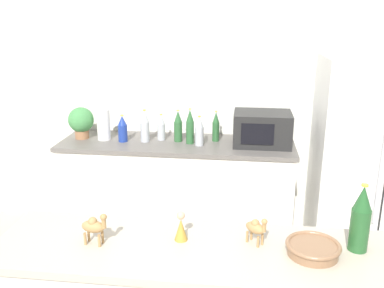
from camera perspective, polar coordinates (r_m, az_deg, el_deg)
name	(u,v)px	position (r m, az deg, el deg)	size (l,w,h in m)	color
wall_back	(213,97)	(3.94, 2.80, 6.31)	(8.00, 0.06, 2.55)	silver
back_counter	(177,191)	(3.89, -1.99, -6.27)	(2.04, 0.63, 0.93)	silver
refrigerator	(373,161)	(3.81, 23.01, -2.13)	(0.93, 0.70, 1.69)	white
potted_plant	(81,121)	(3.93, -14.57, 2.96)	(0.23, 0.23, 0.28)	#9E6B47
paper_towel_roll	(104,125)	(3.85, -11.71, 2.53)	(0.12, 0.12, 0.27)	white
microwave	(262,129)	(3.67, 9.33, 2.04)	(0.48, 0.37, 0.28)	black
back_bottle_0	(190,127)	(3.65, -0.27, 2.30)	(0.07, 0.07, 0.31)	#2D6033
back_bottle_1	(178,126)	(3.72, -1.87, 2.35)	(0.07, 0.07, 0.28)	#2D6033
back_bottle_2	(145,126)	(3.73, -6.31, 2.34)	(0.08, 0.08, 0.28)	#B2B7BC
back_bottle_3	(123,129)	(3.77, -9.24, 2.01)	(0.08, 0.08, 0.24)	navy
back_bottle_4	(161,128)	(3.78, -4.12, 2.19)	(0.07, 0.07, 0.23)	#B2B7BC
back_bottle_5	(216,127)	(3.73, 3.20, 2.31)	(0.06, 0.06, 0.27)	#2D6033
back_bottle_6	(199,131)	(3.60, 0.98, 1.69)	(0.07, 0.07, 0.26)	#B2B7BC
wine_bottle	(361,219)	(2.01, 21.56, -9.30)	(0.08, 0.08, 0.31)	#235628
fruit_bowl	(313,248)	(1.96, 15.83, -13.23)	(0.24, 0.24, 0.06)	#8C6647
camel_figurine	(94,226)	(1.99, -12.92, -10.60)	(0.13, 0.07, 0.16)	#A87F4C
camel_figurine_second	(256,227)	(1.97, 8.54, -10.95)	(0.11, 0.10, 0.14)	#A87F4C
wise_man_figurine_crimson	(181,228)	(1.99, -1.48, -11.10)	(0.06, 0.06, 0.14)	#B28933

